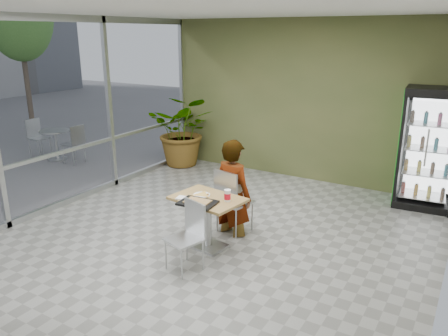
{
  "coord_description": "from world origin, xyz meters",
  "views": [
    {
      "loc": [
        3.11,
        -4.79,
        2.91
      ],
      "look_at": [
        -0.05,
        0.49,
        1.0
      ],
      "focal_mm": 35.0,
      "sensor_mm": 36.0,
      "label": 1
    }
  ],
  "objects_px": {
    "soda_cup": "(227,196)",
    "beverage_fridge": "(429,149)",
    "chair_near": "(190,230)",
    "potted_plant": "(184,130)",
    "dining_table": "(208,212)",
    "chair_far": "(230,197)",
    "seated_woman": "(233,196)",
    "cafeteria_tray": "(198,203)"
  },
  "relations": [
    {
      "from": "soda_cup",
      "to": "beverage_fridge",
      "type": "relative_size",
      "value": 0.08
    },
    {
      "from": "chair_far",
      "to": "potted_plant",
      "type": "bearing_deg",
      "value": -31.95
    },
    {
      "from": "dining_table",
      "to": "chair_far",
      "type": "distance_m",
      "value": 0.56
    },
    {
      "from": "dining_table",
      "to": "potted_plant",
      "type": "height_order",
      "value": "potted_plant"
    },
    {
      "from": "soda_cup",
      "to": "beverage_fridge",
      "type": "height_order",
      "value": "beverage_fridge"
    },
    {
      "from": "chair_near",
      "to": "soda_cup",
      "type": "height_order",
      "value": "soda_cup"
    },
    {
      "from": "potted_plant",
      "to": "chair_far",
      "type": "bearing_deg",
      "value": -43.62
    },
    {
      "from": "dining_table",
      "to": "chair_far",
      "type": "bearing_deg",
      "value": 86.54
    },
    {
      "from": "dining_table",
      "to": "cafeteria_tray",
      "type": "relative_size",
      "value": 2.14
    },
    {
      "from": "chair_near",
      "to": "potted_plant",
      "type": "height_order",
      "value": "potted_plant"
    },
    {
      "from": "chair_far",
      "to": "seated_woman",
      "type": "height_order",
      "value": "seated_woman"
    },
    {
      "from": "dining_table",
      "to": "chair_far",
      "type": "xyz_separation_m",
      "value": [
        0.03,
        0.56,
        0.05
      ]
    },
    {
      "from": "dining_table",
      "to": "beverage_fridge",
      "type": "relative_size",
      "value": 0.5
    },
    {
      "from": "chair_far",
      "to": "soda_cup",
      "type": "bearing_deg",
      "value": 128.12
    },
    {
      "from": "beverage_fridge",
      "to": "seated_woman",
      "type": "bearing_deg",
      "value": -136.23
    },
    {
      "from": "chair_near",
      "to": "beverage_fridge",
      "type": "xyz_separation_m",
      "value": [
        2.26,
        3.82,
        0.51
      ]
    },
    {
      "from": "seated_woman",
      "to": "potted_plant",
      "type": "height_order",
      "value": "potted_plant"
    },
    {
      "from": "chair_near",
      "to": "dining_table",
      "type": "bearing_deg",
      "value": 116.42
    },
    {
      "from": "chair_far",
      "to": "soda_cup",
      "type": "xyz_separation_m",
      "value": [
        0.26,
        -0.53,
        0.24
      ]
    },
    {
      "from": "dining_table",
      "to": "seated_woman",
      "type": "distance_m",
      "value": 0.61
    },
    {
      "from": "soda_cup",
      "to": "beverage_fridge",
      "type": "xyz_separation_m",
      "value": [
        2.07,
        3.21,
        0.2
      ]
    },
    {
      "from": "cafeteria_tray",
      "to": "beverage_fridge",
      "type": "xyz_separation_m",
      "value": [
        2.36,
        3.49,
        0.27
      ]
    },
    {
      "from": "beverage_fridge",
      "to": "dining_table",
      "type": "bearing_deg",
      "value": -131.06
    },
    {
      "from": "chair_far",
      "to": "beverage_fridge",
      "type": "xyz_separation_m",
      "value": [
        2.33,
        2.68,
        0.44
      ]
    },
    {
      "from": "chair_far",
      "to": "potted_plant",
      "type": "xyz_separation_m",
      "value": [
        -2.7,
        2.57,
        0.22
      ]
    },
    {
      "from": "chair_near",
      "to": "beverage_fridge",
      "type": "bearing_deg",
      "value": 76.01
    },
    {
      "from": "chair_far",
      "to": "beverage_fridge",
      "type": "distance_m",
      "value": 3.58
    },
    {
      "from": "soda_cup",
      "to": "potted_plant",
      "type": "distance_m",
      "value": 4.29
    },
    {
      "from": "soda_cup",
      "to": "potted_plant",
      "type": "relative_size",
      "value": 0.1
    },
    {
      "from": "chair_far",
      "to": "seated_woman",
      "type": "relative_size",
      "value": 0.57
    },
    {
      "from": "soda_cup",
      "to": "cafeteria_tray",
      "type": "distance_m",
      "value": 0.41
    },
    {
      "from": "potted_plant",
      "to": "beverage_fridge",
      "type": "bearing_deg",
      "value": 1.21
    },
    {
      "from": "chair_far",
      "to": "chair_near",
      "type": "distance_m",
      "value": 1.14
    },
    {
      "from": "beverage_fridge",
      "to": "potted_plant",
      "type": "height_order",
      "value": "beverage_fridge"
    },
    {
      "from": "chair_far",
      "to": "chair_near",
      "type": "xyz_separation_m",
      "value": [
        0.07,
        -1.14,
        -0.07
      ]
    },
    {
      "from": "chair_near",
      "to": "potted_plant",
      "type": "relative_size",
      "value": 0.55
    },
    {
      "from": "dining_table",
      "to": "beverage_fridge",
      "type": "height_order",
      "value": "beverage_fridge"
    },
    {
      "from": "chair_near",
      "to": "cafeteria_tray",
      "type": "relative_size",
      "value": 1.85
    },
    {
      "from": "chair_far",
      "to": "beverage_fridge",
      "type": "relative_size",
      "value": 0.49
    },
    {
      "from": "dining_table",
      "to": "seated_woman",
      "type": "relative_size",
      "value": 0.59
    },
    {
      "from": "chair_near",
      "to": "cafeteria_tray",
      "type": "distance_m",
      "value": 0.41
    },
    {
      "from": "cafeteria_tray",
      "to": "beverage_fridge",
      "type": "relative_size",
      "value": 0.23
    }
  ]
}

